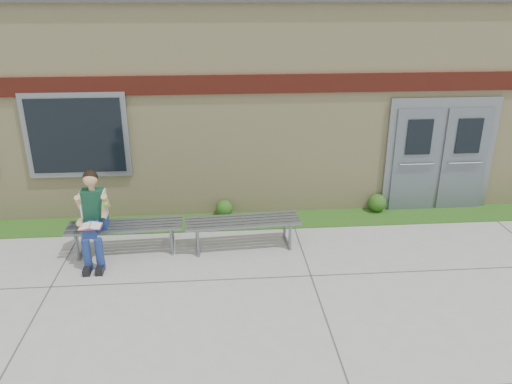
{
  "coord_description": "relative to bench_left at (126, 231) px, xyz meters",
  "views": [
    {
      "loc": [
        -0.41,
        -6.21,
        4.15
      ],
      "look_at": [
        0.22,
        1.7,
        0.97
      ],
      "focal_mm": 35.0,
      "sensor_mm": 36.0,
      "label": 1
    }
  ],
  "objects": [
    {
      "name": "shrub_mid",
      "position": [
        1.71,
        1.28,
        -0.2
      ],
      "size": [
        0.33,
        0.33,
        0.33
      ],
      "primitive_type": "sphere",
      "color": "#254E14",
      "rests_on": "grass_strip"
    },
    {
      "name": "shrub_east",
      "position": [
        4.8,
        1.28,
        -0.19
      ],
      "size": [
        0.36,
        0.36,
        0.36
      ],
      "primitive_type": "sphere",
      "color": "#254E14",
      "rests_on": "grass_strip"
    },
    {
      "name": "ground",
      "position": [
        2.02,
        -1.57,
        -0.39
      ],
      "size": [
        80.0,
        80.0,
        0.0
      ],
      "primitive_type": "plane",
      "color": "#9E9E99",
      "rests_on": "ground"
    },
    {
      "name": "grass_strip",
      "position": [
        2.02,
        1.03,
        -0.38
      ],
      "size": [
        16.0,
        0.8,
        0.02
      ],
      "primitive_type": "cube",
      "color": "#254E14",
      "rests_on": "ground"
    },
    {
      "name": "school_building",
      "position": [
        2.01,
        4.41,
        1.72
      ],
      "size": [
        16.2,
        6.22,
        4.2
      ],
      "color": "beige",
      "rests_on": "ground"
    },
    {
      "name": "girl",
      "position": [
        -0.44,
        -0.23,
        0.4
      ],
      "size": [
        0.55,
        0.91,
        1.51
      ],
      "rotation": [
        0.0,
        0.0,
        0.02
      ],
      "color": "navy",
      "rests_on": "ground"
    },
    {
      "name": "bench_right",
      "position": [
        2.0,
        -0.0,
        0.01
      ],
      "size": [
        2.01,
        0.69,
        0.51
      ],
      "rotation": [
        0.0,
        0.0,
        0.07
      ],
      "color": "slate",
      "rests_on": "ground"
    },
    {
      "name": "bench_left",
      "position": [
        0.0,
        0.0,
        0.0
      ],
      "size": [
        1.95,
        0.63,
        0.5
      ],
      "rotation": [
        0.0,
        0.0,
        0.05
      ],
      "color": "slate",
      "rests_on": "ground"
    }
  ]
}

